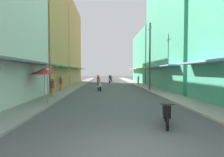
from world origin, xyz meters
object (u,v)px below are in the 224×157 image
object	(u,v)px
motorbike_red	(111,79)
street_sign_no_entry	(48,79)
pedestrian_crossing	(61,82)
vendor_umbrella	(44,71)
motorbike_black	(167,113)
motorbike_green	(111,78)
utility_pole	(150,57)
motorbike_blue	(98,80)
pedestrian_far	(138,80)
motorbike_silver	(110,79)
motorbike_white	(99,84)
pedestrian_midway	(52,86)

from	to	relation	value
motorbike_red	street_sign_no_entry	distance (m)	25.19
pedestrian_crossing	vendor_umbrella	xyz separation A→B (m)	(0.59, -6.77, 1.22)
motorbike_red	street_sign_no_entry	xyz separation A→B (m)	(-4.80, -24.71, 1.01)
motorbike_black	motorbike_green	size ratio (longest dim) A/B	0.97
utility_pole	vendor_umbrella	bearing A→B (deg)	-146.19
motorbike_green	pedestrian_crossing	size ratio (longest dim) A/B	1.02
motorbike_blue	pedestrian_crossing	bearing A→B (deg)	-106.50
motorbike_red	pedestrian_far	world-z (taller)	motorbike_red
motorbike_silver	utility_pole	xyz separation A→B (m)	(4.18, -13.82, 3.20)
motorbike_white	motorbike_silver	world-z (taller)	same
motorbike_silver	motorbike_green	size ratio (longest dim) A/B	1.00
motorbike_blue	motorbike_green	xyz separation A→B (m)	(2.84, 10.19, 0.00)
motorbike_white	motorbike_green	xyz separation A→B (m)	(2.18, 22.26, 0.00)
pedestrian_midway	utility_pole	bearing A→B (deg)	24.52
motorbike_white	pedestrian_midway	world-z (taller)	pedestrian_midway
motorbike_silver	pedestrian_far	size ratio (longest dim) A/B	1.16
motorbike_red	motorbike_green	bearing A→B (deg)	87.71
pedestrian_far	utility_pole	distance (m)	9.87
pedestrian_midway	utility_pole	distance (m)	10.88
motorbike_white	vendor_umbrella	distance (m)	8.13
motorbike_blue	pedestrian_far	bearing A→B (deg)	-26.35
pedestrian_crossing	pedestrian_far	size ratio (longest dim) A/B	1.14
pedestrian_midway	motorbike_black	bearing A→B (deg)	-48.05
motorbike_silver	pedestrian_crossing	distance (m)	14.63
motorbike_red	utility_pole	xyz separation A→B (m)	(3.81, -16.50, 3.20)
pedestrian_far	utility_pole	world-z (taller)	utility_pole
motorbike_silver	pedestrian_midway	distance (m)	18.94
motorbike_white	vendor_umbrella	size ratio (longest dim) A/B	0.73
motorbike_blue	motorbike_white	distance (m)	12.09
pedestrian_far	street_sign_no_entry	distance (m)	19.83
vendor_umbrella	utility_pole	xyz separation A→B (m)	(9.47, 6.34, 1.68)
motorbike_silver	motorbike_green	distance (m)	9.18
motorbike_silver	pedestrian_midway	size ratio (longest dim) A/B	1.02
motorbike_black	motorbike_red	distance (m)	28.66
motorbike_white	pedestrian_far	distance (m)	10.68
motorbike_silver	vendor_umbrella	bearing A→B (deg)	-104.69
motorbike_blue	vendor_umbrella	size ratio (longest dim) A/B	0.74
motorbike_black	motorbike_white	xyz separation A→B (m)	(-3.20, 12.86, 0.20)
motorbike_green	pedestrian_midway	bearing A→B (deg)	-102.35
motorbike_red	utility_pole	distance (m)	17.23
motorbike_black	motorbike_green	xyz separation A→B (m)	(-1.02, 35.12, 0.20)
pedestrian_crossing	vendor_umbrella	distance (m)	6.90
pedestrian_midway	utility_pole	xyz separation A→B (m)	(9.54, 4.35, 2.91)
motorbike_white	utility_pole	world-z (taller)	utility_pole
motorbike_green	motorbike_white	bearing A→B (deg)	-95.59
motorbike_red	vendor_umbrella	distance (m)	23.58
motorbike_black	motorbike_red	world-z (taller)	motorbike_red
street_sign_no_entry	motorbike_silver	bearing A→B (deg)	78.64
motorbike_black	motorbike_red	bearing A→B (deg)	92.55
motorbike_silver	vendor_umbrella	size ratio (longest dim) A/B	0.74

